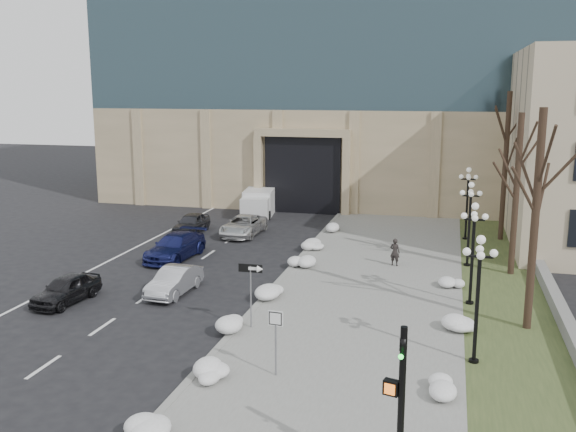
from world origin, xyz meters
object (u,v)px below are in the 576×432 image
car_b (174,281)px  car_d (243,226)px  car_e (191,223)px  box_truck (260,202)px  lamppost_a (478,282)px  one_way_sign (255,276)px  lamppost_b (473,240)px  lamppost_d (468,194)px  car_a (66,289)px  traffic_signal (399,411)px  keep_sign (276,329)px  lamppost_c (470,213)px  pedestrian (395,252)px  car_c (175,247)px

car_b → car_d: 12.63m
car_d → car_e: bearing=-174.8°
box_truck → lamppost_a: lamppost_a is taller
one_way_sign → lamppost_b: size_ratio=0.58×
box_truck → lamppost_d: lamppost_d is taller
lamppost_d → lamppost_a: bearing=-90.0°
car_a → box_truck: box_truck is taller
car_a → traffic_signal: (15.95, -10.39, 1.47)m
car_d → keep_sign: bearing=-67.3°
lamppost_a → lamppost_b: (0.00, 6.50, 0.00)m
car_b → lamppost_a: bearing=-16.1°
car_b → lamppost_b: 14.02m
car_d → lamppost_c: bearing=-15.4°
car_b → keep_sign: size_ratio=1.60×
lamppost_a → pedestrian: bearing=107.9°
car_a → car_d: bearing=82.3°
one_way_sign → traffic_signal: traffic_signal is taller
car_c → pedestrian: (12.43, 1.25, 0.16)m
car_b → car_c: car_c is taller
keep_sign → traffic_signal: 6.90m
car_e → car_d: bearing=2.6°
car_c → box_truck: 13.99m
traffic_signal → car_a: bearing=162.4°
box_truck → one_way_sign: 24.48m
car_d → pedestrian: bearing=-25.7°
car_c → lamppost_c: lamppost_c is taller
car_d → lamppost_a: 22.69m
car_a → lamppost_d: (17.99, 17.13, 2.43)m
car_b → car_c: size_ratio=0.78×
lamppost_d → lamppost_b: bearing=-90.0°
car_b → lamppost_d: (13.70, 14.73, 2.43)m
car_d → lamppost_a: bearing=-48.9°
lamppost_c → lamppost_d: bearing=90.0°
car_c → lamppost_d: (16.30, 8.78, 2.35)m
one_way_sign → keep_sign: one_way_sign is taller
car_d → one_way_sign: bearing=-68.7°
car_b → lamppost_d: 20.26m
traffic_signal → lamppost_c: (2.04, 21.02, 0.96)m
car_b → lamppost_c: bearing=34.0°
keep_sign → traffic_signal: size_ratio=0.57×
box_truck → keep_sign: (8.86, -27.50, 0.83)m
lamppost_b → lamppost_d: size_ratio=1.00×
traffic_signal → lamppost_a: size_ratio=0.90×
traffic_signal → lamppost_c: 21.14m
lamppost_d → car_c: bearing=-151.7°
traffic_signal → lamppost_b: 14.69m
car_a → car_c: size_ratio=0.76×
car_c → lamppost_c: bearing=12.7°
box_truck → car_e: bearing=-117.4°
lamppost_c → lamppost_d: same height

